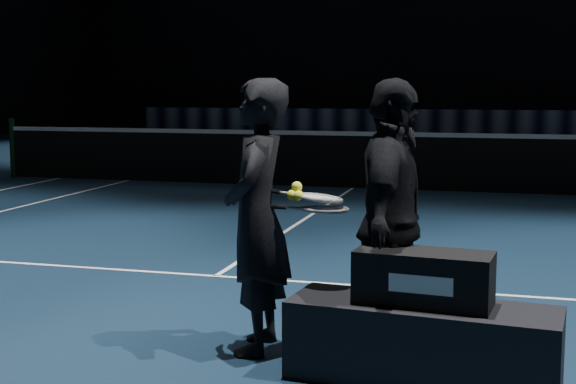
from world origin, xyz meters
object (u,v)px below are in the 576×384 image
at_px(racket_lower, 326,209).
at_px(racket_bag, 424,278).
at_px(player_bench, 422,343).
at_px(player_a, 257,217).
at_px(tennis_balls, 296,193).
at_px(racket_upper, 320,198).
at_px(player_b, 391,224).

bearing_deg(racket_lower, racket_bag, -19.79).
bearing_deg(player_bench, player_a, 171.12).
bearing_deg(tennis_balls, racket_lower, -4.44).
height_order(racket_bag, tennis_balls, tennis_balls).
bearing_deg(tennis_balls, racket_bag, -18.68).
bearing_deg(racket_upper, racket_bag, -25.40).
relative_size(player_bench, racket_lower, 2.23).
height_order(player_bench, racket_lower, racket_lower).
xyz_separation_m(player_b, tennis_balls, (-0.59, 0.04, 0.16)).
xyz_separation_m(player_b, racket_lower, (-0.40, 0.02, 0.07)).
bearing_deg(player_bench, racket_lower, 163.23).
bearing_deg(tennis_balls, player_b, -3.45).
relative_size(player_a, racket_lower, 2.54).
bearing_deg(racket_lower, tennis_balls, 178.53).
xyz_separation_m(player_bench, racket_upper, (-0.67, 0.30, 0.77)).
distance_m(racket_bag, tennis_balls, 0.96).
distance_m(player_b, racket_upper, 0.47).
bearing_deg(player_b, racket_bag, -138.66).
bearing_deg(racket_bag, tennis_balls, 167.30).
bearing_deg(racket_lower, player_bench, -19.79).
bearing_deg(racket_upper, player_bench, -25.40).
distance_m(player_b, tennis_balls, 0.62).
height_order(racket_bag, racket_lower, racket_lower).
height_order(player_b, tennis_balls, player_b).
bearing_deg(racket_upper, racket_lower, -42.66).
xyz_separation_m(racket_upper, tennis_balls, (-0.15, -0.03, 0.03)).
height_order(player_a, tennis_balls, player_a).
height_order(racket_lower, tennis_balls, tennis_balls).
relative_size(racket_upper, tennis_balls, 5.67).
bearing_deg(racket_bag, player_bench, 0.00).
bearing_deg(tennis_balls, player_a, 178.16).
distance_m(racket_bag, player_b, 0.42).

